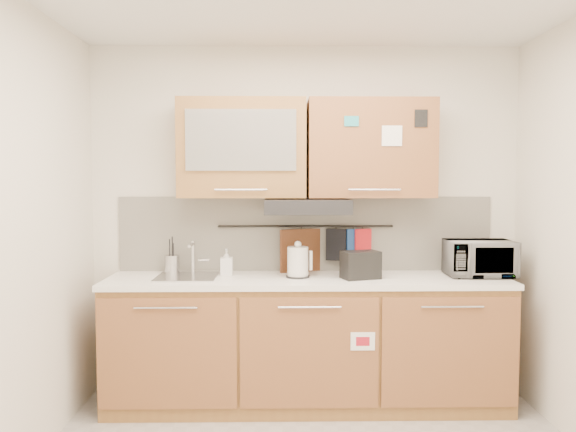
{
  "coord_description": "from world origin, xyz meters",
  "views": [
    {
      "loc": [
        -0.2,
        -2.73,
        1.61
      ],
      "look_at": [
        -0.14,
        1.05,
        1.36
      ],
      "focal_mm": 35.0,
      "sensor_mm": 36.0,
      "label": 1
    }
  ],
  "objects": [
    {
      "name": "toaster",
      "position": [
        0.37,
        1.13,
        1.02
      ],
      "size": [
        0.29,
        0.22,
        0.19
      ],
      "rotation": [
        0.0,
        0.0,
        0.31
      ],
      "color": "black",
      "rests_on": "countertop"
    },
    {
      "name": "upper_cabinets",
      "position": [
        -0.0,
        1.32,
        1.83
      ],
      "size": [
        1.82,
        0.37,
        0.7
      ],
      "color": "#A27839",
      "rests_on": "wall_back"
    },
    {
      "name": "countertop",
      "position": [
        0.0,
        1.19,
        0.9
      ],
      "size": [
        2.82,
        0.62,
        0.04
      ],
      "primitive_type": "cube",
      "color": "white",
      "rests_on": "base_cabinet"
    },
    {
      "name": "soap_bottle",
      "position": [
        -0.58,
        1.28,
        1.02
      ],
      "size": [
        0.09,
        0.09,
        0.19
      ],
      "primitive_type": "imported",
      "rotation": [
        0.0,
        0.0,
        0.05
      ],
      "color": "#999999",
      "rests_on": "countertop"
    },
    {
      "name": "oven_mitt",
      "position": [
        0.36,
        1.44,
        1.15
      ],
      "size": [
        0.11,
        0.06,
        0.19
      ],
      "primitive_type": "cube",
      "rotation": [
        0.0,
        0.0,
        0.32
      ],
      "color": "navy",
      "rests_on": "utensil_rail"
    },
    {
      "name": "sink",
      "position": [
        -0.85,
        1.21,
        0.92
      ],
      "size": [
        0.42,
        0.4,
        0.26
      ],
      "color": "silver",
      "rests_on": "countertop"
    },
    {
      "name": "kettle",
      "position": [
        -0.07,
        1.19,
        1.02
      ],
      "size": [
        0.19,
        0.18,
        0.26
      ],
      "rotation": [
        0.0,
        0.0,
        0.22
      ],
      "color": "silver",
      "rests_on": "countertop"
    },
    {
      "name": "pot_holder",
      "position": [
        0.43,
        1.44,
        1.16
      ],
      "size": [
        0.13,
        0.06,
        0.16
      ],
      "primitive_type": "cube",
      "rotation": [
        0.0,
        0.0,
        0.29
      ],
      "color": "red",
      "rests_on": "utensil_rail"
    },
    {
      "name": "range_hood",
      "position": [
        0.0,
        1.25,
        1.42
      ],
      "size": [
        0.6,
        0.46,
        0.1
      ],
      "primitive_type": "cube",
      "color": "black",
      "rests_on": "upper_cabinets"
    },
    {
      "name": "utensil_rail",
      "position": [
        0.0,
        1.45,
        1.26
      ],
      "size": [
        1.3,
        0.02,
        0.02
      ],
      "primitive_type": "cylinder",
      "rotation": [
        0.0,
        1.57,
        0.0
      ],
      "color": "black",
      "rests_on": "backsplash"
    },
    {
      "name": "wall_back",
      "position": [
        0.0,
        1.5,
        1.3
      ],
      "size": [
        3.2,
        0.0,
        3.2
      ],
      "primitive_type": "plane",
      "rotation": [
        1.57,
        0.0,
        0.0
      ],
      "color": "silver",
      "rests_on": "ground"
    },
    {
      "name": "microwave",
      "position": [
        1.23,
        1.22,
        1.05
      ],
      "size": [
        0.46,
        0.31,
        0.26
      ],
      "primitive_type": "imported",
      "rotation": [
        0.0,
        0.0,
        0.0
      ],
      "color": "#999999",
      "rests_on": "countertop"
    },
    {
      "name": "dark_pouch",
      "position": [
        0.23,
        1.44,
        1.12
      ],
      "size": [
        0.16,
        0.08,
        0.24
      ],
      "primitive_type": "cube",
      "rotation": [
        0.0,
        0.0,
        -0.27
      ],
      "color": "black",
      "rests_on": "utensil_rail"
    },
    {
      "name": "utensil_crock",
      "position": [
        -0.98,
        1.36,
        0.99
      ],
      "size": [
        0.12,
        0.12,
        0.27
      ],
      "rotation": [
        0.0,
        0.0,
        0.11
      ],
      "color": "#AEADB2",
      "rests_on": "countertop"
    },
    {
      "name": "base_cabinet",
      "position": [
        0.0,
        1.19,
        0.41
      ],
      "size": [
        2.8,
        0.64,
        0.88
      ],
      "color": "#A27839",
      "rests_on": "floor"
    },
    {
      "name": "cutting_board",
      "position": [
        -0.03,
        1.44,
        1.03
      ],
      "size": [
        0.32,
        0.14,
        0.41
      ],
      "primitive_type": "cube",
      "rotation": [
        0.0,
        0.0,
        0.37
      ],
      "color": "brown",
      "rests_on": "utensil_rail"
    },
    {
      "name": "backsplash",
      "position": [
        0.0,
        1.49,
        1.2
      ],
      "size": [
        2.8,
        0.02,
        0.56
      ],
      "primitive_type": "cube",
      "color": "silver",
      "rests_on": "countertop"
    }
  ]
}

